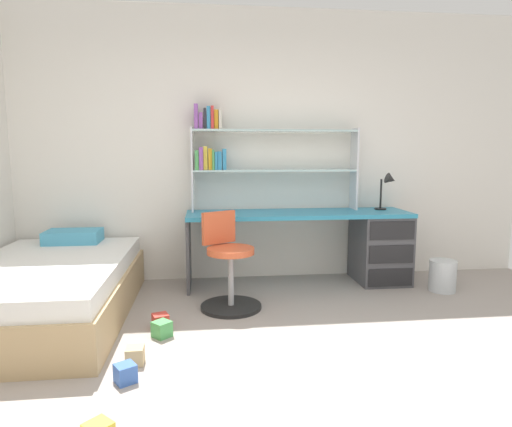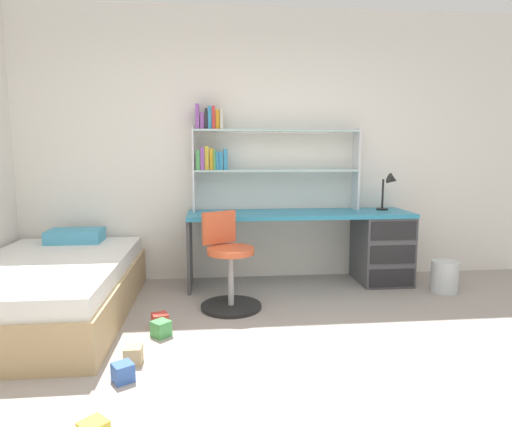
{
  "view_description": "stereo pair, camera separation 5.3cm",
  "coord_description": "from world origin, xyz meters",
  "px_view_note": "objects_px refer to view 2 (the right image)",
  "views": [
    {
      "loc": [
        -0.53,
        -2.05,
        1.31
      ],
      "look_at": [
        -0.12,
        1.5,
        0.82
      ],
      "focal_mm": 30.73,
      "sensor_mm": 36.0,
      "label": 1
    },
    {
      "loc": [
        -0.48,
        -2.06,
        1.31
      ],
      "look_at": [
        -0.12,
        1.5,
        0.82
      ],
      "focal_mm": 30.73,
      "sensor_mm": 36.0,
      "label": 2
    }
  ],
  "objects_px": {
    "toy_block_blue_2": "(123,372)",
    "toy_block_natural_4": "(133,355)",
    "desk": "(358,242)",
    "desk_lamp": "(390,185)",
    "toy_block_red_3": "(160,321)",
    "toy_block_green_0": "(161,329)",
    "swivel_chair": "(229,270)",
    "bookshelf_hutch": "(249,150)",
    "waste_bin": "(444,276)",
    "bed_platform": "(49,289)"
  },
  "relations": [
    {
      "from": "bed_platform",
      "to": "desk_lamp",
      "type": "bearing_deg",
      "value": 13.5
    },
    {
      "from": "desk",
      "to": "toy_block_green_0",
      "type": "xyz_separation_m",
      "value": [
        -1.85,
        -1.17,
        -0.36
      ]
    },
    {
      "from": "toy_block_blue_2",
      "to": "toy_block_natural_4",
      "type": "relative_size",
      "value": 1.0
    },
    {
      "from": "waste_bin",
      "to": "toy_block_red_3",
      "type": "bearing_deg",
      "value": -166.56
    },
    {
      "from": "waste_bin",
      "to": "toy_block_red_3",
      "type": "relative_size",
      "value": 2.69
    },
    {
      "from": "waste_bin",
      "to": "toy_block_natural_4",
      "type": "distance_m",
      "value": 2.95
    },
    {
      "from": "bed_platform",
      "to": "toy_block_green_0",
      "type": "bearing_deg",
      "value": -26.77
    },
    {
      "from": "desk",
      "to": "bed_platform",
      "type": "bearing_deg",
      "value": -165.96
    },
    {
      "from": "swivel_chair",
      "to": "bed_platform",
      "type": "relative_size",
      "value": 0.41
    },
    {
      "from": "toy_block_green_0",
      "to": "toy_block_red_3",
      "type": "distance_m",
      "value": 0.16
    },
    {
      "from": "bed_platform",
      "to": "toy_block_natural_4",
      "type": "height_order",
      "value": "bed_platform"
    },
    {
      "from": "bed_platform",
      "to": "toy_block_red_3",
      "type": "height_order",
      "value": "bed_platform"
    },
    {
      "from": "toy_block_blue_2",
      "to": "toy_block_red_3",
      "type": "height_order",
      "value": "toy_block_red_3"
    },
    {
      "from": "bed_platform",
      "to": "waste_bin",
      "type": "height_order",
      "value": "bed_platform"
    },
    {
      "from": "bed_platform",
      "to": "toy_block_green_0",
      "type": "xyz_separation_m",
      "value": [
        0.93,
        -0.47,
        -0.18
      ]
    },
    {
      "from": "toy_block_red_3",
      "to": "toy_block_green_0",
      "type": "bearing_deg",
      "value": -80.81
    },
    {
      "from": "toy_block_natural_4",
      "to": "desk",
      "type": "bearing_deg",
      "value": 38.42
    },
    {
      "from": "toy_block_green_0",
      "to": "toy_block_natural_4",
      "type": "bearing_deg",
      "value": -107.68
    },
    {
      "from": "toy_block_red_3",
      "to": "swivel_chair",
      "type": "bearing_deg",
      "value": 36.71
    },
    {
      "from": "desk",
      "to": "bookshelf_hutch",
      "type": "height_order",
      "value": "bookshelf_hutch"
    },
    {
      "from": "swivel_chair",
      "to": "waste_bin",
      "type": "distance_m",
      "value": 2.08
    },
    {
      "from": "toy_block_blue_2",
      "to": "toy_block_natural_4",
      "type": "xyz_separation_m",
      "value": [
        0.02,
        0.22,
        0.0
      ]
    },
    {
      "from": "desk_lamp",
      "to": "waste_bin",
      "type": "bearing_deg",
      "value": -48.73
    },
    {
      "from": "desk",
      "to": "desk_lamp",
      "type": "bearing_deg",
      "value": 9.04
    },
    {
      "from": "bookshelf_hutch",
      "to": "waste_bin",
      "type": "xyz_separation_m",
      "value": [
        1.83,
        -0.56,
        -1.2
      ]
    },
    {
      "from": "toy_block_blue_2",
      "to": "toy_block_green_0",
      "type": "bearing_deg",
      "value": 76.59
    },
    {
      "from": "toy_block_green_0",
      "to": "toy_block_red_3",
      "type": "height_order",
      "value": "toy_block_green_0"
    },
    {
      "from": "toy_block_natural_4",
      "to": "toy_block_green_0",
      "type": "bearing_deg",
      "value": 72.32
    },
    {
      "from": "swivel_chair",
      "to": "toy_block_blue_2",
      "type": "relative_size",
      "value": 7.54
    },
    {
      "from": "desk_lamp",
      "to": "toy_block_blue_2",
      "type": "bearing_deg",
      "value": -141.75
    },
    {
      "from": "waste_bin",
      "to": "toy_block_red_3",
      "type": "distance_m",
      "value": 2.68
    },
    {
      "from": "waste_bin",
      "to": "toy_block_natural_4",
      "type": "bearing_deg",
      "value": -156.47
    },
    {
      "from": "desk",
      "to": "bookshelf_hutch",
      "type": "xyz_separation_m",
      "value": [
        -1.1,
        0.17,
        0.92
      ]
    },
    {
      "from": "desk",
      "to": "toy_block_green_0",
      "type": "bearing_deg",
      "value": -147.73
    },
    {
      "from": "bookshelf_hutch",
      "to": "bed_platform",
      "type": "relative_size",
      "value": 0.84
    },
    {
      "from": "desk",
      "to": "toy_block_natural_4",
      "type": "distance_m",
      "value": 2.55
    },
    {
      "from": "desk",
      "to": "toy_block_green_0",
      "type": "distance_m",
      "value": 2.21
    },
    {
      "from": "bookshelf_hutch",
      "to": "desk_lamp",
      "type": "distance_m",
      "value": 1.49
    },
    {
      "from": "toy_block_red_3",
      "to": "toy_block_natural_4",
      "type": "bearing_deg",
      "value": -100.41
    },
    {
      "from": "toy_block_green_0",
      "to": "toy_block_blue_2",
      "type": "bearing_deg",
      "value": -103.41
    },
    {
      "from": "desk_lamp",
      "to": "toy_block_natural_4",
      "type": "height_order",
      "value": "desk_lamp"
    },
    {
      "from": "swivel_chair",
      "to": "waste_bin",
      "type": "height_order",
      "value": "swivel_chair"
    },
    {
      "from": "swivel_chair",
      "to": "toy_block_blue_2",
      "type": "bearing_deg",
      "value": -119.31
    },
    {
      "from": "desk_lamp",
      "to": "toy_block_red_3",
      "type": "distance_m",
      "value": 2.63
    },
    {
      "from": "desk_lamp",
      "to": "toy_block_green_0",
      "type": "bearing_deg",
      "value": -150.85
    },
    {
      "from": "desk",
      "to": "toy_block_blue_2",
      "type": "relative_size",
      "value": 20.43
    },
    {
      "from": "bed_platform",
      "to": "waste_bin",
      "type": "distance_m",
      "value": 3.52
    },
    {
      "from": "desk",
      "to": "toy_block_blue_2",
      "type": "xyz_separation_m",
      "value": [
        -1.99,
        -1.79,
        -0.37
      ]
    },
    {
      "from": "waste_bin",
      "to": "toy_block_green_0",
      "type": "relative_size",
      "value": 2.62
    },
    {
      "from": "desk_lamp",
      "to": "toy_block_natural_4",
      "type": "xyz_separation_m",
      "value": [
        -2.32,
        -1.62,
        -0.94
      ]
    }
  ]
}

